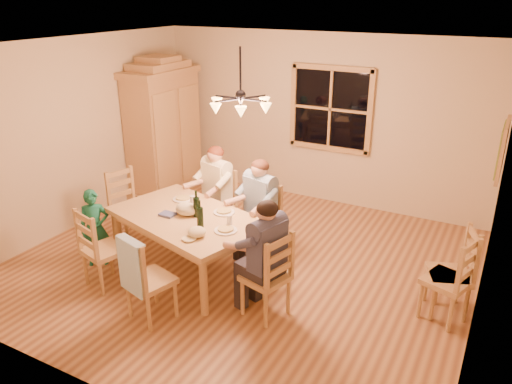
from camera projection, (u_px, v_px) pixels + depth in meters
The scene contains 33 objects.
floor at pixel (243, 263), 6.43m from camera, with size 5.50×5.50×0.00m, color brown.
ceiling at pixel (240, 46), 5.42m from camera, with size 5.50×5.00×0.02m, color white.
wall_back at pixel (319, 120), 7.97m from camera, with size 5.50×0.02×2.70m, color beige.
wall_left at pixel (75, 135), 7.13m from camera, with size 0.02×5.00×2.70m, color beige.
wall_right at pixel (493, 208), 4.72m from camera, with size 0.02×5.00×2.70m, color beige.
window at pixel (331, 109), 7.78m from camera, with size 1.30×0.06×1.30m.
painting at pixel (502, 149), 5.63m from camera, with size 0.06×0.78×0.64m.
chandelier at pixel (241, 103), 5.65m from camera, with size 0.77×0.68×0.71m.
armoire at pixel (164, 132), 8.40m from camera, with size 0.66×1.40×2.30m.
dining_table at pixel (187, 223), 6.01m from camera, with size 2.10×1.60×0.76m.
chair_far_left at pixel (217, 217), 7.03m from camera, with size 0.54×0.52×0.99m.
chair_far_right at pixel (259, 235), 6.50m from camera, with size 0.54×0.52×0.99m.
chair_near_left at pixel (106, 262), 5.86m from camera, with size 0.54×0.52×0.99m.
chair_near_right at pixel (152, 292), 5.26m from camera, with size 0.54×0.52×0.99m.
chair_end_left at pixel (131, 218), 6.98m from camera, with size 0.52×0.54×0.99m.
chair_end_right at pixel (266, 289), 5.32m from camera, with size 0.52×0.54×0.99m.
adult_woman at pixel (216, 181), 6.83m from camera, with size 0.48×0.51×0.87m.
adult_plaid_man at pixel (259, 197), 6.30m from camera, with size 0.48×0.51×0.87m.
adult_slate_man at pixel (266, 245), 5.12m from camera, with size 0.51×0.48×0.87m.
towel at pixel (133, 266), 4.99m from camera, with size 0.38×0.10×0.58m, color #9FC8D8.
wine_bottle_a at pixel (196, 204), 5.89m from camera, with size 0.08×0.08×0.33m, color black.
wine_bottle_b at pixel (200, 214), 5.62m from camera, with size 0.08×0.08×0.33m, color black.
plate_woman at pixel (183, 199), 6.42m from camera, with size 0.26×0.26×0.02m, color white.
plate_plaid at pixel (224, 212), 6.04m from camera, with size 0.26×0.26×0.02m, color white.
plate_slate at pixel (226, 230), 5.58m from camera, with size 0.26×0.26×0.02m, color white.
wine_glass_a at pixel (193, 201), 6.20m from camera, with size 0.06×0.06×0.14m, color silver.
wine_glass_b at pixel (229, 221), 5.68m from camera, with size 0.06×0.06×0.14m, color silver.
cap at pixel (197, 232), 5.44m from camera, with size 0.20×0.20×0.11m, color beige.
napkin at pixel (168, 214), 5.97m from camera, with size 0.18×0.14×0.03m, color #475183.
cloth_bundle at pixel (187, 209), 5.97m from camera, with size 0.28×0.22×0.15m, color #C4BD8E.
child at pixel (95, 228), 6.24m from camera, with size 0.37×0.24×1.01m, color #197056.
chair_spare_front at pixel (447, 287), 5.36m from camera, with size 0.55×0.56×0.99m.
chair_spare_back at pixel (445, 293), 5.25m from camera, with size 0.54×0.55×0.99m.
Camera 1 is at (2.80, -4.87, 3.26)m, focal length 35.00 mm.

